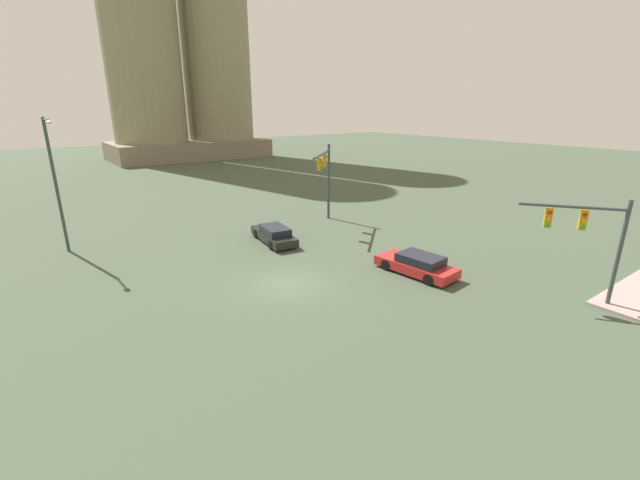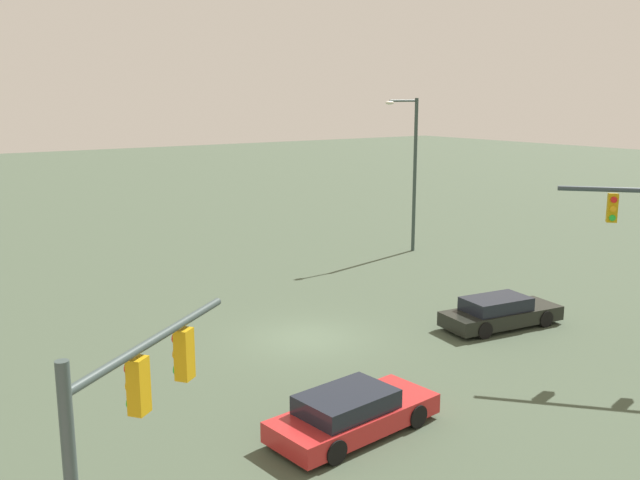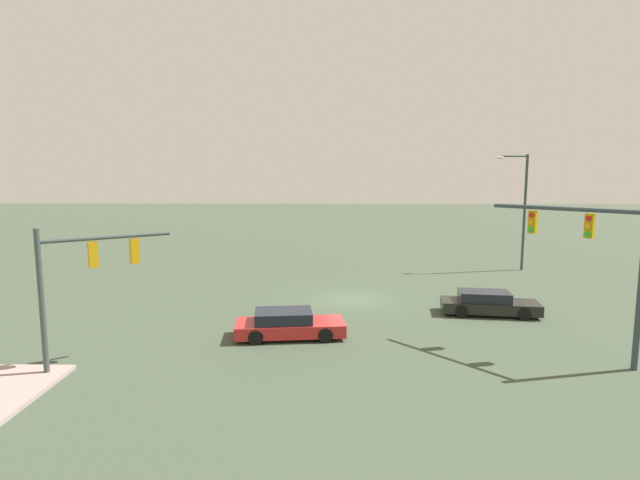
# 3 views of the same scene
# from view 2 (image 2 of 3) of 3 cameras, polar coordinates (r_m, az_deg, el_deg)

# --- Properties ---
(ground_plane) EXTENTS (196.22, 196.22, 0.00)m
(ground_plane) POSITION_cam_2_polar(r_m,az_deg,el_deg) (26.20, -1.07, -8.01)
(ground_plane) COLOR #3F4D3B
(traffic_signal_opposite_side) EXTENTS (2.92, 3.85, 5.32)m
(traffic_signal_opposite_side) POSITION_cam_2_polar(r_m,az_deg,el_deg) (11.81, -15.44, -14.51)
(traffic_signal_opposite_side) COLOR #344241
(traffic_signal_opposite_side) RESTS_ON ground
(streetlamp_curved_arm) EXTENTS (0.38, 2.46, 8.71)m
(streetlamp_curved_arm) POSITION_cam_2_polar(r_m,az_deg,el_deg) (40.11, 7.49, 6.11)
(streetlamp_curved_arm) COLOR #324440
(streetlamp_curved_arm) RESTS_ON ground
(sedan_car_approaching) EXTENTS (2.36, 4.97, 1.21)m
(sedan_car_approaching) POSITION_cam_2_polar(r_m,az_deg,el_deg) (19.11, 2.63, -13.89)
(sedan_car_approaching) COLOR #B02424
(sedan_car_approaching) RESTS_ON ground
(sedan_car_waiting_far) EXTENTS (2.38, 5.05, 1.21)m
(sedan_car_waiting_far) POSITION_cam_2_polar(r_m,az_deg,el_deg) (28.16, 14.43, -5.74)
(sedan_car_waiting_far) COLOR black
(sedan_car_waiting_far) RESTS_ON ground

